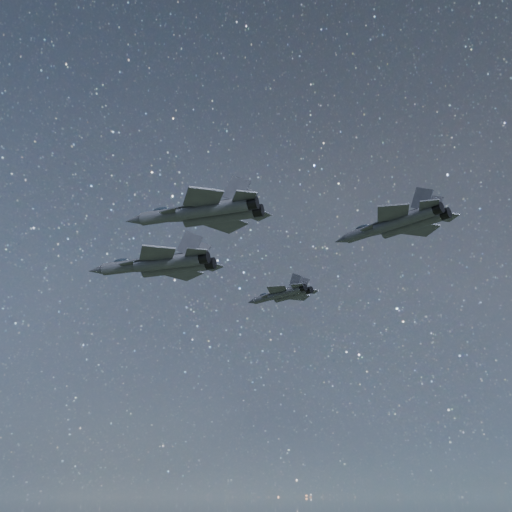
% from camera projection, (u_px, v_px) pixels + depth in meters
% --- Properties ---
extents(jet_lead, '(20.04, 14.30, 5.12)m').
position_uv_depth(jet_lead, '(161.00, 264.00, 83.84)').
color(jet_lead, '#383A46').
extents(jet_left, '(14.84, 9.75, 3.81)m').
position_uv_depth(jet_left, '(283.00, 294.00, 107.71)').
color(jet_left, '#383A46').
extents(jet_right, '(17.85, 12.74, 4.56)m').
position_uv_depth(jet_right, '(205.00, 212.00, 69.81)').
color(jet_right, '#383A46').
extents(jet_slot, '(16.55, 10.85, 4.26)m').
position_uv_depth(jet_slot, '(398.00, 223.00, 75.09)').
color(jet_slot, '#383A46').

